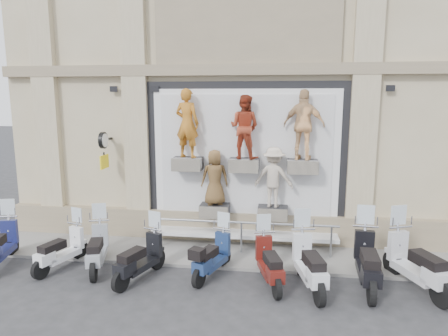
{
  "coord_description": "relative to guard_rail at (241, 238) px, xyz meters",
  "views": [
    {
      "loc": [
        0.93,
        -7.97,
        4.13
      ],
      "look_at": [
        -0.45,
        1.9,
        2.35
      ],
      "focal_mm": 32.0,
      "sensor_mm": 36.0,
      "label": 1
    }
  ],
  "objects": [
    {
      "name": "sidewalk",
      "position": [
        0.0,
        0.1,
        -0.43
      ],
      "size": [
        16.0,
        2.2,
        0.08
      ],
      "primitive_type": "cube",
      "color": "gray",
      "rests_on": "ground"
    },
    {
      "name": "scooter_b",
      "position": [
        -4.25,
        -1.44,
        0.23
      ],
      "size": [
        0.98,
        1.79,
        1.39
      ],
      "primitive_type": null,
      "rotation": [
        0.0,
        0.0,
        -0.3
      ],
      "color": "white",
      "rests_on": "ground"
    },
    {
      "name": "shop_vitrine",
      "position": [
        0.1,
        0.74,
        1.99
      ],
      "size": [
        5.6,
        0.88,
        4.3
      ],
      "color": "black",
      "rests_on": "ground"
    },
    {
      "name": "building",
      "position": [
        0.0,
        5.0,
        5.54
      ],
      "size": [
        14.0,
        8.6,
        12.0
      ],
      "primitive_type": null,
      "color": "#C9B893",
      "rests_on": "ground"
    },
    {
      "name": "scooter_f",
      "position": [
        0.77,
        -1.58,
        0.26
      ],
      "size": [
        0.99,
        1.86,
        1.45
      ],
      "primitive_type": null,
      "rotation": [
        0.0,
        0.0,
        0.28
      ],
      "color": "#52130E",
      "rests_on": "ground"
    },
    {
      "name": "ground",
      "position": [
        0.0,
        -2.0,
        -0.47
      ],
      "size": [
        90.0,
        90.0,
        0.0
      ],
      "primitive_type": "plane",
      "color": "#2C2C2F",
      "rests_on": "ground"
    },
    {
      "name": "scooter_e",
      "position": [
        -0.54,
        -1.36,
        0.24
      ],
      "size": [
        1.04,
        1.79,
        1.4
      ],
      "primitive_type": null,
      "rotation": [
        0.0,
        0.0,
        -0.33
      ],
      "color": "navy",
      "rests_on": "ground"
    },
    {
      "name": "scooter_c",
      "position": [
        -3.36,
        -1.35,
        0.28
      ],
      "size": [
        1.05,
        1.92,
        1.49
      ],
      "primitive_type": null,
      "rotation": [
        0.0,
        0.0,
        0.3
      ],
      "color": "gray",
      "rests_on": "ground"
    },
    {
      "name": "scooter_h",
      "position": [
        2.89,
        -1.44,
        0.38
      ],
      "size": [
        0.75,
        2.12,
        1.69
      ],
      "primitive_type": null,
      "rotation": [
        0.0,
        0.0,
        -0.07
      ],
      "color": "black",
      "rests_on": "ground"
    },
    {
      "name": "scooter_g",
      "position": [
        1.64,
        -1.67,
        0.35
      ],
      "size": [
        1.0,
        2.08,
        1.63
      ],
      "primitive_type": null,
      "rotation": [
        0.0,
        0.0,
        0.22
      ],
      "color": "silver",
      "rests_on": "ground"
    },
    {
      "name": "scooter_d",
      "position": [
        -2.15,
        -1.75,
        0.27
      ],
      "size": [
        1.09,
        1.88,
        1.47
      ],
      "primitive_type": null,
      "rotation": [
        0.0,
        0.0,
        -0.33
      ],
      "color": "black",
      "rests_on": "ground"
    },
    {
      "name": "clock_sign_bracket",
      "position": [
        -3.9,
        0.47,
        2.34
      ],
      "size": [
        0.1,
        0.8,
        1.02
      ],
      "color": "black",
      "rests_on": "ground"
    },
    {
      "name": "guard_rail",
      "position": [
        0.0,
        0.0,
        0.0
      ],
      "size": [
        5.06,
        0.1,
        0.93
      ],
      "primitive_type": null,
      "color": "#9EA0A5",
      "rests_on": "ground"
    },
    {
      "name": "scooter_i",
      "position": [
        3.92,
        -1.39,
        0.39
      ],
      "size": [
        1.34,
        2.18,
        1.71
      ],
      "primitive_type": null,
      "rotation": [
        0.0,
        0.0,
        0.38
      ],
      "color": "silver",
      "rests_on": "ground"
    }
  ]
}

